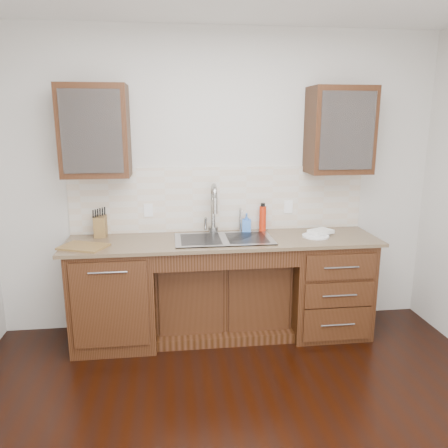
{
  "coord_description": "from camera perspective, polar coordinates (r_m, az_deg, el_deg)",
  "views": [
    {
      "loc": [
        -0.44,
        -2.2,
        1.92
      ],
      "look_at": [
        0.0,
        1.4,
        1.05
      ],
      "focal_mm": 35.0,
      "sensor_mm": 36.0,
      "label": 1
    }
  ],
  "objects": [
    {
      "name": "sink",
      "position": [
        3.79,
        -0.02,
        -3.27
      ],
      "size": [
        0.84,
        0.46,
        0.19
      ],
      "primitive_type": "cube",
      "color": "#9E9EA5",
      "rests_on": "countertop"
    },
    {
      "name": "plate",
      "position": [
        3.94,
        11.88,
        -1.54
      ],
      "size": [
        0.3,
        0.3,
        0.01
      ],
      "primitive_type": "cylinder",
      "rotation": [
        0.0,
        0.0,
        -0.35
      ],
      "color": "white",
      "rests_on": "countertop"
    },
    {
      "name": "backsplash",
      "position": [
        4.02,
        -0.59,
        3.26
      ],
      "size": [
        2.7,
        0.02,
        0.59
      ],
      "primitive_type": "cube",
      "color": "beige",
      "rests_on": "wall_back"
    },
    {
      "name": "base_cabinet_center",
      "position": [
        4.07,
        -0.23,
        -9.21
      ],
      "size": [
        1.2,
        0.44,
        0.7
      ],
      "primitive_type": "cube",
      "color": "#593014",
      "rests_on": "ground"
    },
    {
      "name": "outlet_right",
      "position": [
        4.15,
        8.39,
        2.24
      ],
      "size": [
        0.08,
        0.01,
        0.12
      ],
      "primitive_type": "cube",
      "color": "white",
      "rests_on": "backsplash"
    },
    {
      "name": "knife_block",
      "position": [
        4.01,
        -15.82,
        -0.28
      ],
      "size": [
        0.1,
        0.16,
        0.18
      ],
      "primitive_type": "cube",
      "rotation": [
        0.0,
        0.0,
        -0.0
      ],
      "color": "#A9752D",
      "rests_on": "countertop"
    },
    {
      "name": "base_cabinet_right",
      "position": [
        4.16,
        13.14,
        -7.69
      ],
      "size": [
        0.7,
        0.62,
        0.88
      ],
      "primitive_type": "cube",
      "color": "#593014",
      "rests_on": "ground"
    },
    {
      "name": "countertop",
      "position": [
        3.79,
        -0.05,
        -2.19
      ],
      "size": [
        2.7,
        0.65,
        0.03
      ],
      "primitive_type": "cube",
      "color": "#84705B",
      "rests_on": "base_cabinet_left"
    },
    {
      "name": "cutting_board",
      "position": [
        3.71,
        -17.88,
        -2.83
      ],
      "size": [
        0.43,
        0.37,
        0.02
      ],
      "primitive_type": "cube",
      "rotation": [
        0.0,
        0.0,
        -0.4
      ],
      "color": "brown",
      "rests_on": "countertop"
    },
    {
      "name": "faucet",
      "position": [
        3.94,
        -1.44,
        1.63
      ],
      "size": [
        0.04,
        0.04,
        0.4
      ],
      "primitive_type": "cylinder",
      "color": "#999993",
      "rests_on": "countertop"
    },
    {
      "name": "base_cabinet_left",
      "position": [
        3.96,
        -14.03,
        -8.89
      ],
      "size": [
        0.7,
        0.62,
        0.88
      ],
      "primitive_type": "cube",
      "color": "#593014",
      "rests_on": "ground"
    },
    {
      "name": "cup_right_b",
      "position": [
        4.08,
        15.42,
        11.01
      ],
      "size": [
        0.14,
        0.14,
        0.1
      ],
      "primitive_type": "imported",
      "rotation": [
        0.0,
        0.0,
        0.29
      ],
      "color": "white",
      "rests_on": "upper_cabinet_right"
    },
    {
      "name": "filter_tap",
      "position": [
        4.0,
        2.12,
        0.62
      ],
      "size": [
        0.02,
        0.02,
        0.24
      ],
      "primitive_type": "cylinder",
      "color": "#999993",
      "rests_on": "countertop"
    },
    {
      "name": "water_bottle",
      "position": [
        4.04,
        5.07,
        0.68
      ],
      "size": [
        0.07,
        0.07,
        0.23
      ],
      "primitive_type": "cylinder",
      "rotation": [
        0.0,
        0.0,
        0.08
      ],
      "color": "#B82309",
      "rests_on": "countertop"
    },
    {
      "name": "soap_bottle",
      "position": [
        4.0,
        2.95,
        0.16
      ],
      "size": [
        0.09,
        0.09,
        0.18
      ],
      "primitive_type": "imported",
      "rotation": [
        0.0,
        0.0,
        -0.13
      ],
      "color": "#3F77D4",
      "rests_on": "countertop"
    },
    {
      "name": "cup_left_b",
      "position": [
        3.81,
        -14.11,
        10.93
      ],
      "size": [
        0.11,
        0.11,
        0.1
      ],
      "primitive_type": "imported",
      "rotation": [
        0.0,
        0.0,
        -0.03
      ],
      "color": "white",
      "rests_on": "upper_cabinet_left"
    },
    {
      "name": "upper_cabinet_left",
      "position": [
        3.82,
        -16.5,
        11.54
      ],
      "size": [
        0.55,
        0.34,
        0.75
      ],
      "primitive_type": "cube",
      "color": "#593014",
      "rests_on": "wall_back"
    },
    {
      "name": "dish_towel",
      "position": [
        4.01,
        12.51,
        -0.96
      ],
      "size": [
        0.24,
        0.22,
        0.03
      ],
      "primitive_type": "cube",
      "rotation": [
        0.0,
        0.0,
        0.46
      ],
      "color": "#E6EAC8",
      "rests_on": "plate"
    },
    {
      "name": "outlet_left",
      "position": [
        4.01,
        -9.85,
        1.78
      ],
      "size": [
        0.08,
        0.01,
        0.12
      ],
      "primitive_type": "cube",
      "color": "white",
      "rests_on": "backsplash"
    },
    {
      "name": "wall_back",
      "position": [
        4.06,
        -0.69,
        5.43
      ],
      "size": [
        4.0,
        0.1,
        2.7
      ],
      "primitive_type": "cube",
      "color": "beige",
      "rests_on": "ground"
    },
    {
      "name": "upper_cabinet_right",
      "position": [
        4.06,
        14.86,
        11.72
      ],
      "size": [
        0.55,
        0.34,
        0.75
      ],
      "primitive_type": "cube",
      "color": "#593014",
      "rests_on": "wall_back"
    },
    {
      "name": "cup_left_a",
      "position": [
        3.85,
        -18.3,
        10.7
      ],
      "size": [
        0.14,
        0.14,
        0.1
      ],
      "primitive_type": "imported",
      "rotation": [
        0.0,
        0.0,
        -0.04
      ],
      "color": "white",
      "rests_on": "upper_cabinet_left"
    },
    {
      "name": "cup_right_a",
      "position": [
        4.01,
        12.69,
        11.12
      ],
      "size": [
        0.17,
        0.17,
        0.1
      ],
      "primitive_type": "imported",
      "rotation": [
        0.0,
        0.0,
        0.36
      ],
      "color": "silver",
      "rests_on": "upper_cabinet_right"
    }
  ]
}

